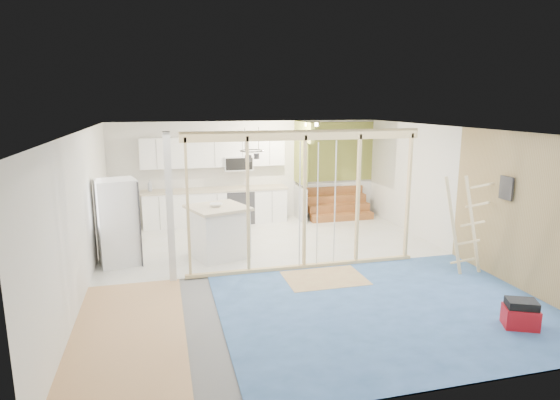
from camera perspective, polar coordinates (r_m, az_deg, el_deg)
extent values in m
cube|color=slate|center=(8.82, 1.04, -8.54)|extent=(7.00, 8.00, 0.01)
cube|color=white|center=(8.28, 1.11, 8.58)|extent=(7.00, 8.00, 0.01)
cube|color=silver|center=(12.30, -3.91, 3.53)|extent=(7.00, 0.01, 2.60)
cube|color=silver|center=(4.87, 13.88, -9.81)|extent=(7.00, 0.01, 2.60)
cube|color=silver|center=(8.27, -23.03, -1.49)|extent=(0.01, 8.00, 2.60)
cube|color=silver|center=(9.96, 20.87, 0.81)|extent=(0.01, 8.00, 2.60)
cube|color=silver|center=(10.66, -1.83, -4.86)|extent=(7.00, 4.00, 0.02)
cube|color=#4E7CBF|center=(7.44, 12.94, -12.79)|extent=(5.00, 4.00, 0.02)
cube|color=tan|center=(6.73, -18.07, -15.84)|extent=(1.50, 4.00, 0.02)
cube|color=tan|center=(8.42, 5.47, -9.47)|extent=(1.40, 1.00, 0.01)
cube|color=#D3B381|center=(8.37, 3.10, 7.91)|extent=(4.40, 0.09, 0.18)
cube|color=#D3B381|center=(8.88, 2.92, -8.06)|extent=(4.40, 0.09, 0.06)
cube|color=silver|center=(8.16, -13.29, -1.01)|extent=(0.12, 0.14, 2.60)
cube|color=#D3B381|center=(8.17, -11.19, -0.90)|extent=(0.04, 0.09, 2.40)
cube|color=#D3B381|center=(8.29, -3.93, -0.52)|extent=(0.04, 0.09, 2.40)
cube|color=#D3B381|center=(8.54, 3.01, -0.15)|extent=(0.05, 0.09, 2.40)
cube|color=#D3B381|center=(8.91, 9.47, 0.20)|extent=(0.04, 0.09, 2.40)
cube|color=#D3B381|center=(9.37, 15.36, 0.52)|extent=(0.04, 0.09, 2.40)
cylinder|color=silver|center=(8.50, 2.42, -0.75)|extent=(0.02, 0.02, 2.35)
cylinder|color=silver|center=(8.77, 6.71, -0.43)|extent=(0.02, 0.02, 2.35)
cylinder|color=silver|center=(8.63, 4.59, -0.58)|extent=(0.02, 0.02, 2.35)
cube|color=white|center=(12.03, -7.80, -0.91)|extent=(3.60, 0.60, 0.88)
cube|color=beige|center=(11.94, -7.86, 1.27)|extent=(3.66, 0.64, 0.05)
cube|color=white|center=(10.94, -19.17, -2.76)|extent=(0.60, 1.60, 0.88)
cube|color=beige|center=(10.83, -19.34, -0.37)|extent=(0.64, 1.64, 0.05)
cube|color=white|center=(11.92, -8.06, 5.84)|extent=(3.60, 0.34, 0.75)
cube|color=white|center=(12.00, -5.14, 4.50)|extent=(0.72, 0.38, 0.36)
cube|color=black|center=(11.81, -4.99, 4.39)|extent=(0.68, 0.02, 0.30)
cube|color=olive|center=(12.11, 2.54, 5.80)|extent=(0.10, 0.90, 1.60)
cube|color=silver|center=(12.32, 2.49, -0.46)|extent=(0.10, 0.90, 0.90)
cube|color=olive|center=(11.40, 3.60, 8.18)|extent=(0.10, 0.50, 0.50)
cube|color=olive|center=(12.87, 6.71, 5.86)|extent=(2.20, 0.04, 1.60)
cube|color=silver|center=(13.06, 6.57, 0.18)|extent=(2.20, 0.04, 0.90)
cube|color=#9C582D|center=(12.42, 7.58, -2.11)|extent=(1.70, 0.26, 0.20)
cube|color=#9C582D|center=(12.61, 7.17, -0.95)|extent=(1.70, 0.26, 0.20)
cube|color=#9C582D|center=(12.81, 6.77, 0.17)|extent=(1.70, 0.26, 0.20)
cube|color=#9C582D|center=(13.01, 6.38, 1.25)|extent=(1.70, 0.26, 0.20)
torus|color=black|center=(10.10, -3.45, 6.01)|extent=(0.52, 0.52, 0.02)
cylinder|color=black|center=(10.05, -4.31, 7.40)|extent=(0.01, 0.01, 0.50)
cylinder|color=black|center=(10.11, -2.63, 7.45)|extent=(0.01, 0.01, 0.50)
cylinder|color=#39393E|center=(10.00, -3.89, 5.09)|extent=(0.14, 0.14, 0.14)
cylinder|color=#39393E|center=(10.24, -2.89, 5.37)|extent=(0.12, 0.12, 0.12)
cube|color=tan|center=(8.43, 28.53, -1.74)|extent=(0.02, 4.00, 2.60)
cube|color=#39393E|center=(8.77, 25.88, 1.32)|extent=(0.04, 0.30, 0.40)
cylinder|color=#FFEABF|center=(11.56, 3.86, 9.17)|extent=(0.32, 0.32, 0.08)
cube|color=silver|center=(9.41, -19.18, -2.61)|extent=(0.86, 0.84, 1.66)
cube|color=#39393E|center=(9.38, -17.05, -2.51)|extent=(0.17, 0.65, 1.63)
cube|color=white|center=(9.49, -7.52, -4.09)|extent=(1.21, 1.21, 0.97)
cube|color=beige|center=(9.36, -7.60, -0.95)|extent=(1.36, 1.36, 0.06)
imported|color=white|center=(9.35, -7.80, -0.60)|extent=(0.26, 0.26, 0.06)
imported|color=#A0A6B2|center=(11.88, -15.60, 1.72)|extent=(0.12, 0.12, 0.29)
imported|color=silver|center=(12.15, -4.03, 2.13)|extent=(0.09, 0.09, 0.20)
cube|color=#A20F16|center=(7.44, 27.24, -12.65)|extent=(0.53, 0.48, 0.31)
cube|color=black|center=(7.36, 27.40, -11.18)|extent=(0.47, 0.42, 0.11)
cube|color=#D9BF85|center=(8.86, 20.37, -3.03)|extent=(0.42, 0.15, 1.79)
cube|color=#D9BF85|center=(9.08, 22.43, -2.83)|extent=(0.42, 0.15, 1.79)
cube|color=#D9BF85|center=(9.18, 21.36, -6.92)|extent=(0.43, 0.15, 0.12)
cube|color=#D9BF85|center=(9.12, 21.89, -4.81)|extent=(0.43, 0.15, 0.12)
cube|color=#D9BF85|center=(9.08, 22.42, -2.68)|extent=(0.43, 0.15, 0.12)
cube|color=#D9BF85|center=(9.04, 22.96, -0.52)|extent=(0.43, 0.15, 0.12)
cube|color=#D9BF85|center=(9.03, 23.50, 1.64)|extent=(0.43, 0.15, 0.12)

